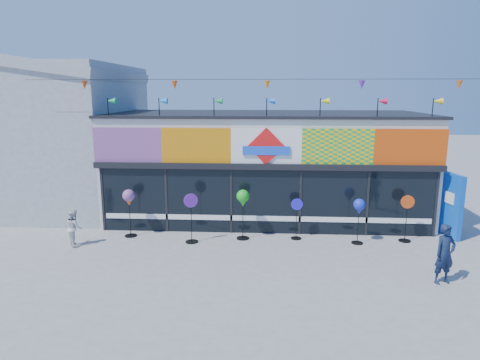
# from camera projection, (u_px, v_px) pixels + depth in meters

# --- Properties ---
(ground) EXTENTS (80.00, 80.00, 0.00)m
(ground) POSITION_uv_depth(u_px,v_px,m) (265.00, 273.00, 11.80)
(ground) COLOR gray
(ground) RESTS_ON ground
(kite_shop) EXTENTS (16.00, 5.70, 5.31)m
(kite_shop) POSITION_uv_depth(u_px,v_px,m) (266.00, 164.00, 17.20)
(kite_shop) COLOR silver
(kite_shop) RESTS_ON ground
(neighbour_building) EXTENTS (8.18, 7.20, 6.87)m
(neighbour_building) POSITION_uv_depth(u_px,v_px,m) (36.00, 132.00, 18.59)
(neighbour_building) COLOR #ACAFB1
(neighbour_building) RESTS_ON ground
(blue_sign) EXTENTS (0.36, 1.11, 2.20)m
(blue_sign) POSITION_uv_depth(u_px,v_px,m) (451.00, 206.00, 14.55)
(blue_sign) COLOR blue
(blue_sign) RESTS_ON ground
(spinner_0) EXTENTS (0.42, 0.42, 1.66)m
(spinner_0) POSITION_uv_depth(u_px,v_px,m) (129.00, 199.00, 14.55)
(spinner_0) COLOR black
(spinner_0) RESTS_ON ground
(spinner_1) EXTENTS (0.44, 0.42, 1.66)m
(spinner_1) POSITION_uv_depth(u_px,v_px,m) (191.00, 217.00, 14.04)
(spinner_1) COLOR black
(spinner_1) RESTS_ON ground
(spinner_2) EXTENTS (0.43, 0.43, 1.71)m
(spinner_2) POSITION_uv_depth(u_px,v_px,m) (243.00, 200.00, 14.28)
(spinner_2) COLOR black
(spinner_2) RESTS_ON ground
(spinner_3) EXTENTS (0.40, 0.36, 1.41)m
(spinner_3) POSITION_uv_depth(u_px,v_px,m) (297.00, 218.00, 14.41)
(spinner_3) COLOR black
(spinner_3) RESTS_ON ground
(spinner_4) EXTENTS (0.38, 0.38, 1.52)m
(spinner_4) POSITION_uv_depth(u_px,v_px,m) (359.00, 208.00, 13.87)
(spinner_4) COLOR black
(spinner_4) RESTS_ON ground
(spinner_5) EXTENTS (0.44, 0.40, 1.58)m
(spinner_5) POSITION_uv_depth(u_px,v_px,m) (406.00, 217.00, 14.15)
(spinner_5) COLOR black
(spinner_5) RESTS_ON ground
(adult_man) EXTENTS (0.67, 0.54, 1.59)m
(adult_man) POSITION_uv_depth(u_px,v_px,m) (445.00, 254.00, 11.04)
(adult_man) COLOR #131E3B
(adult_man) RESTS_ON ground
(child) EXTENTS (0.61, 0.67, 1.20)m
(child) POSITION_uv_depth(u_px,v_px,m) (74.00, 227.00, 13.83)
(child) COLOR silver
(child) RESTS_ON ground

